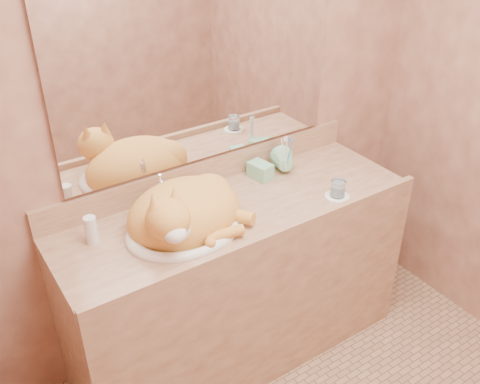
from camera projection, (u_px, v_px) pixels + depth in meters
wall_back at (202, 101)px, 2.30m from camera, size 2.40×0.02×2.50m
vanity_counter at (238, 283)px, 2.53m from camera, size 1.60×0.55×0.85m
mirror at (202, 71)px, 2.21m from camera, size 1.30×0.02×0.80m
sink_basin at (183, 216)px, 2.13m from camera, size 0.52×0.45×0.15m
faucet at (162, 194)px, 2.25m from camera, size 0.08×0.12×0.16m
cat at (184, 211)px, 2.13m from camera, size 0.50×0.41×0.27m
soap_dispenser at (269, 166)px, 2.46m from camera, size 0.09×0.09×0.17m
toothbrush_cup at (286, 166)px, 2.52m from camera, size 0.15×0.15×0.11m
toothbrushes at (287, 153)px, 2.48m from camera, size 0.03×0.03×0.21m
saucer at (337, 197)px, 2.38m from camera, size 0.11×0.11×0.01m
water_glass at (338, 188)px, 2.36m from camera, size 0.06×0.06×0.08m
lotion_bottle at (91, 230)px, 2.07m from camera, size 0.05×0.05×0.12m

